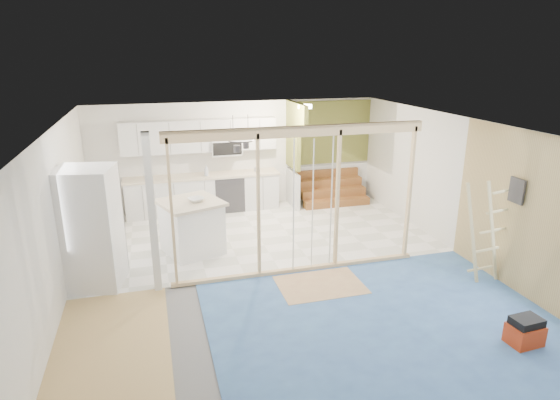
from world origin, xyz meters
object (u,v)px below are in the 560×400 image
object	(u,v)px
toolbox	(525,332)
ladder	(485,232)
island	(192,227)
fridge	(91,229)

from	to	relation	value
toolbox	ladder	distance (m)	1.93
island	toolbox	world-z (taller)	island
fridge	island	xyz separation A→B (m)	(1.68, 0.90, -0.49)
toolbox	ladder	bearing A→B (deg)	66.52
fridge	toolbox	world-z (taller)	fridge
toolbox	ladder	size ratio (longest dim) A/B	0.25
toolbox	island	bearing A→B (deg)	129.27
island	ladder	xyz separation A→B (m)	(4.54, -2.53, 0.38)
fridge	island	distance (m)	1.96
island	ladder	world-z (taller)	ladder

